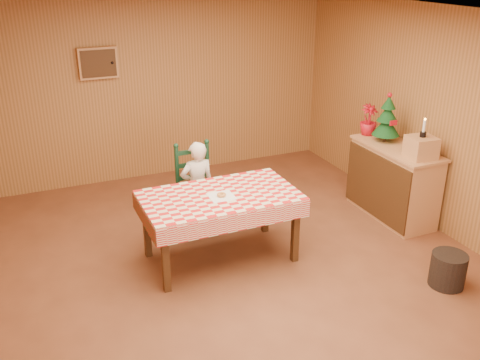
% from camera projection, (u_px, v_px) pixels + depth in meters
% --- Properties ---
extents(ground, '(6.00, 6.00, 0.00)m').
position_uv_depth(ground, '(247.00, 268.00, 5.73)').
color(ground, brown).
rests_on(ground, ground).
extents(cabin_walls, '(5.10, 6.05, 2.65)m').
position_uv_depth(cabin_walls, '(227.00, 90.00, 5.46)').
color(cabin_walls, '#A56F3B').
rests_on(cabin_walls, ground).
extents(dining_table, '(1.66, 0.96, 0.77)m').
position_uv_depth(dining_table, '(220.00, 202.00, 5.66)').
color(dining_table, '#462812').
rests_on(dining_table, ground).
extents(ladder_chair, '(0.44, 0.40, 1.08)m').
position_uv_depth(ladder_chair, '(196.00, 190.00, 6.39)').
color(ladder_chair, '#10311D').
rests_on(ladder_chair, ground).
extents(seated_child, '(0.41, 0.27, 1.12)m').
position_uv_depth(seated_child, '(198.00, 187.00, 6.32)').
color(seated_child, silver).
rests_on(seated_child, ground).
extents(napkin, '(0.26, 0.26, 0.00)m').
position_uv_depth(napkin, '(221.00, 196.00, 5.58)').
color(napkin, white).
rests_on(napkin, dining_table).
extents(donut, '(0.10, 0.10, 0.03)m').
position_uv_depth(donut, '(221.00, 195.00, 5.57)').
color(donut, '#D18F4B').
rests_on(donut, napkin).
extents(shelf_unit, '(0.54, 1.24, 0.93)m').
position_uv_depth(shelf_unit, '(393.00, 182.00, 6.71)').
color(shelf_unit, tan).
rests_on(shelf_unit, ground).
extents(crate, '(0.33, 0.33, 0.25)m').
position_uv_depth(crate, '(421.00, 147.00, 6.15)').
color(crate, tan).
rests_on(crate, shelf_unit).
extents(christmas_tree, '(0.34, 0.34, 0.62)m').
position_uv_depth(christmas_tree, '(387.00, 119.00, 6.63)').
color(christmas_tree, '#462812').
rests_on(christmas_tree, shelf_unit).
extents(flower_arrangement, '(0.22, 0.22, 0.40)m').
position_uv_depth(flower_arrangement, '(369.00, 120.00, 6.90)').
color(flower_arrangement, '#B4101E').
rests_on(flower_arrangement, shelf_unit).
extents(candle_set, '(0.07, 0.07, 0.22)m').
position_uv_depth(candle_set, '(423.00, 131.00, 6.07)').
color(candle_set, black).
rests_on(candle_set, crate).
extents(storage_bin, '(0.41, 0.41, 0.35)m').
position_uv_depth(storage_bin, '(448.00, 270.00, 5.37)').
color(storage_bin, black).
rests_on(storage_bin, ground).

